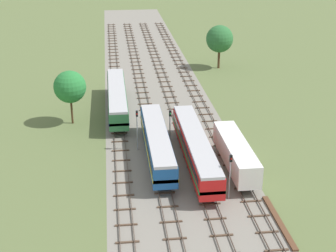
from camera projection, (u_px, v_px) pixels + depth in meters
The scene contains 16 objects.
ground_plane at pixel (155, 92), 91.43m from camera, with size 480.00×480.00×0.00m, color #5B6B3D.
ballast_bed at pixel (155, 92), 91.43m from camera, with size 18.20×176.00×0.01m, color gray.
track_far_left at pixel (116, 91), 91.52m from camera, with size 2.40×126.00×0.29m.
track_left at pixel (142, 90), 92.04m from camera, with size 2.40×126.00×0.29m.
track_centre_left at pixel (167, 89), 92.56m from camera, with size 2.40×126.00×0.29m.
track_centre at pixel (192, 88), 93.08m from camera, with size 2.40×126.00×0.29m.
freight_boxcar_centre_nearest at pixel (236, 153), 62.12m from camera, with size 2.87×14.00×3.60m.
passenger_coach_centre_left_near at pixel (195, 146), 63.45m from camera, with size 2.96×22.00×3.80m.
diesel_railcar_left_mid at pixel (157, 142), 64.84m from camera, with size 2.96×20.50×3.80m.
passenger_coach_far_left_midfar at pixel (117, 97), 81.07m from camera, with size 2.96×22.00×3.80m.
signal_post_nearest at pixel (230, 171), 55.30m from camera, with size 0.28×0.47×5.68m.
signal_post_near at pixel (137, 125), 67.20m from camera, with size 0.28×0.47×5.88m.
signal_post_mid at pixel (170, 122), 69.78m from camera, with size 0.28×0.47×4.91m.
lineside_tree_0 at pixel (70, 87), 75.14m from camera, with size 4.92×4.92×8.41m.
lineside_tree_1 at pixel (220, 39), 103.32m from camera, with size 5.65×5.65×9.09m.
spare_rail_bundle at pixel (279, 222), 52.22m from camera, with size 0.60×10.00×0.24m, color brown.
Camera 1 is at (-7.98, -30.39, 29.63)m, focal length 53.22 mm.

